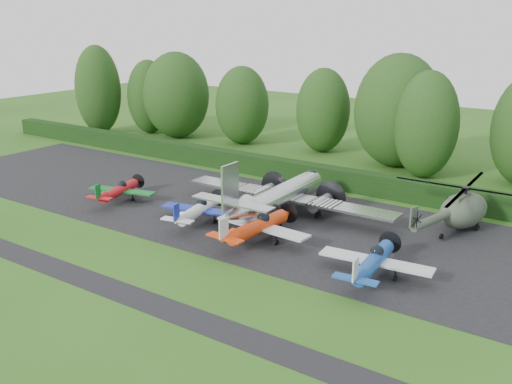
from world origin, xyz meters
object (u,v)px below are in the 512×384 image
Objects in this scene: light_plane_red at (119,190)px; light_plane_orange at (258,226)px; transport_plane at (280,196)px; light_plane_white at (199,210)px; light_plane_blue at (374,261)px; helicopter at (463,207)px.

light_plane_red is 0.83× the size of light_plane_orange.
light_plane_white is at bearing -132.02° from transport_plane.
light_plane_blue is (11.08, -6.72, -0.56)m from transport_plane.
helicopter reaches higher than light_plane_white.
light_plane_orange is (1.65, -5.75, -0.50)m from transport_plane.
transport_plane is 1.52× the size of helicopter.
light_plane_orange is (15.73, -1.09, 0.21)m from light_plane_red.
transport_plane is 14.36m from helicopter.
transport_plane is at bearing 58.09° from light_plane_white.
transport_plane reaches higher than light_plane_blue.
light_plane_orange is 0.64× the size of helicopter.
light_plane_blue is (15.68, -1.72, 0.06)m from light_plane_white.
transport_plane is at bearing 32.37° from light_plane_red.
light_plane_white is 20.67m from helicopter.
light_plane_white is at bearing 12.05° from light_plane_red.
helicopter is at bearing 33.63° from light_plane_red.
light_plane_blue reaches higher than light_plane_red.
light_plane_orange reaches higher than light_plane_red.
light_plane_red is 0.92× the size of light_plane_white.
light_plane_red is 29.20m from helicopter.
light_plane_blue is (25.17, -2.07, 0.15)m from light_plane_red.
light_plane_white is (9.49, -0.34, 0.09)m from light_plane_red.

